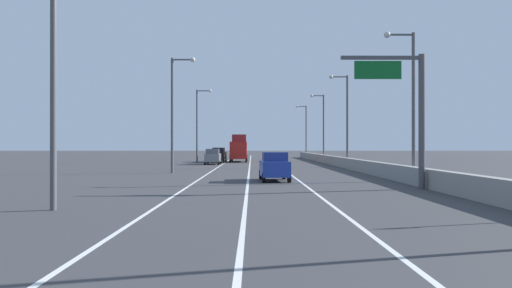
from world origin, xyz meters
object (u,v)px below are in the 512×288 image
(car_gray_0, at_px, (213,157))
(box_truck, at_px, (239,149))
(lamp_post_right_third, at_px, (345,114))
(lamp_post_left_far, at_px, (199,121))
(lamp_post_right_fifth, at_px, (305,128))
(lamp_post_left_mid, at_px, (175,107))
(overhead_sign_gantry, at_px, (409,104))
(car_blue_1, at_px, (274,166))
(lamp_post_right_fourth, at_px, (322,123))
(lamp_post_left_near, at_px, (60,55))
(car_black_2, at_px, (219,155))
(lamp_post_right_second, at_px, (410,95))

(car_gray_0, distance_m, box_truck, 10.76)
(lamp_post_right_third, relative_size, lamp_post_left_far, 1.00)
(lamp_post_right_fifth, distance_m, lamp_post_left_mid, 56.89)
(overhead_sign_gantry, relative_size, lamp_post_right_third, 0.74)
(lamp_post_right_fifth, height_order, car_blue_1, lamp_post_right_fifth)
(lamp_post_right_fourth, relative_size, lamp_post_right_fifth, 1.00)
(lamp_post_left_near, relative_size, car_black_2, 2.16)
(lamp_post_right_third, distance_m, lamp_post_right_fifth, 43.06)
(lamp_post_left_mid, bearing_deg, overhead_sign_gantry, -47.33)
(lamp_post_right_fourth, height_order, box_truck, lamp_post_right_fourth)
(overhead_sign_gantry, xyz_separation_m, lamp_post_right_fifth, (1.58, 71.04, 1.12))
(lamp_post_left_far, height_order, car_gray_0, lamp_post_left_far)
(box_truck, bearing_deg, lamp_post_left_mid, -99.00)
(car_gray_0, bearing_deg, lamp_post_left_near, -92.77)
(lamp_post_right_third, xyz_separation_m, lamp_post_right_fifth, (0.02, 43.06, 0.00))
(lamp_post_right_fifth, xyz_separation_m, lamp_post_left_mid, (-17.03, -54.28, 0.00))
(car_blue_1, bearing_deg, lamp_post_left_near, -119.05)
(box_truck, bearing_deg, lamp_post_right_fourth, 10.12)
(lamp_post_left_mid, bearing_deg, lamp_post_left_near, -90.98)
(lamp_post_right_fourth, relative_size, car_blue_1, 2.28)
(car_black_2, bearing_deg, lamp_post_left_mid, -94.53)
(lamp_post_right_fifth, distance_m, box_truck, 27.02)
(lamp_post_left_far, relative_size, car_black_2, 2.16)
(lamp_post_left_near, bearing_deg, lamp_post_left_mid, 89.02)
(overhead_sign_gantry, xyz_separation_m, lamp_post_right_second, (2.06, 6.46, 1.12))
(car_gray_0, bearing_deg, lamp_post_left_far, 112.94)
(lamp_post_right_third, xyz_separation_m, box_truck, (-12.18, 19.28, -4.00))
(lamp_post_right_second, relative_size, box_truck, 1.30)
(lamp_post_right_second, height_order, car_gray_0, lamp_post_right_second)
(box_truck, bearing_deg, car_blue_1, -85.13)
(lamp_post_right_fourth, bearing_deg, lamp_post_left_mid, -117.99)
(box_truck, bearing_deg, car_gray_0, -106.53)
(car_blue_1, bearing_deg, lamp_post_right_second, -1.25)
(overhead_sign_gantry, bearing_deg, lamp_post_left_far, 110.64)
(car_blue_1, xyz_separation_m, box_truck, (-3.46, 40.61, 0.86))
(lamp_post_right_second, bearing_deg, box_truck, 107.26)
(lamp_post_left_mid, relative_size, car_black_2, 2.16)
(lamp_post_right_second, height_order, lamp_post_right_third, same)
(lamp_post_right_fourth, bearing_deg, lamp_post_right_second, -89.86)
(lamp_post_right_fifth, height_order, box_truck, lamp_post_right_fifth)
(lamp_post_right_second, distance_m, car_black_2, 40.42)
(car_blue_1, bearing_deg, lamp_post_right_third, 67.76)
(lamp_post_left_far, xyz_separation_m, car_black_2, (2.71, 0.92, -4.80))
(lamp_post_left_far, distance_m, car_gray_0, 7.79)
(overhead_sign_gantry, bearing_deg, lamp_post_right_fifth, 88.73)
(overhead_sign_gantry, bearing_deg, car_blue_1, 137.08)
(car_gray_0, bearing_deg, car_black_2, 87.03)
(overhead_sign_gantry, xyz_separation_m, car_blue_1, (-7.16, 6.66, -3.74))
(lamp_post_right_second, relative_size, lamp_post_right_third, 1.00)
(lamp_post_right_fifth, bearing_deg, car_gray_0, -114.12)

